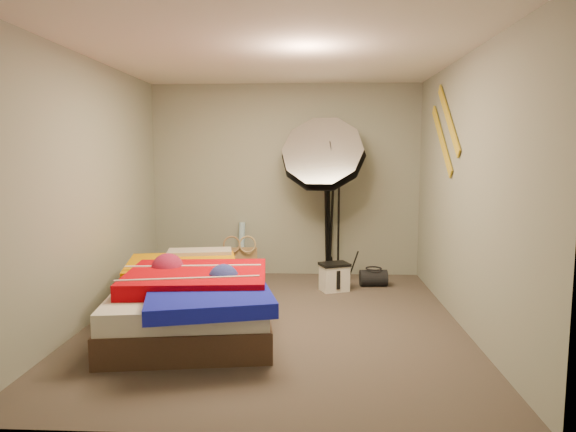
# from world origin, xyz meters

# --- Properties ---
(floor) EXTENTS (4.00, 4.00, 0.00)m
(floor) POSITION_xyz_m (0.00, 0.00, 0.00)
(floor) COLOR brown
(floor) RESTS_ON ground
(ceiling) EXTENTS (4.00, 4.00, 0.00)m
(ceiling) POSITION_xyz_m (0.00, 0.00, 2.50)
(ceiling) COLOR silver
(ceiling) RESTS_ON wall_back
(wall_back) EXTENTS (3.50, 0.00, 3.50)m
(wall_back) POSITION_xyz_m (0.00, 2.00, 1.25)
(wall_back) COLOR gray
(wall_back) RESTS_ON floor
(wall_front) EXTENTS (3.50, 0.00, 3.50)m
(wall_front) POSITION_xyz_m (0.00, -2.00, 1.25)
(wall_front) COLOR gray
(wall_front) RESTS_ON floor
(wall_left) EXTENTS (0.00, 4.00, 4.00)m
(wall_left) POSITION_xyz_m (-1.75, 0.00, 1.25)
(wall_left) COLOR gray
(wall_left) RESTS_ON floor
(wall_right) EXTENTS (0.00, 4.00, 4.00)m
(wall_right) POSITION_xyz_m (1.75, 0.00, 1.25)
(wall_right) COLOR gray
(wall_right) RESTS_ON floor
(tote_bag) EXTENTS (0.45, 0.24, 0.45)m
(tote_bag) POSITION_xyz_m (-0.55, 1.53, 0.22)
(tote_bag) COLOR #A88356
(tote_bag) RESTS_ON floor
(wrapping_roll) EXTENTS (0.11, 0.21, 0.70)m
(wrapping_roll) POSITION_xyz_m (-0.58, 1.90, 0.35)
(wrapping_roll) COLOR #4E9DD1
(wrapping_roll) RESTS_ON floor
(camera_case) EXTENTS (0.36, 0.32, 0.31)m
(camera_case) POSITION_xyz_m (0.62, 1.16, 0.15)
(camera_case) COLOR white
(camera_case) RESTS_ON floor
(duffel_bag) EXTENTS (0.34, 0.22, 0.20)m
(duffel_bag) POSITION_xyz_m (1.10, 1.40, 0.10)
(duffel_bag) COLOR black
(duffel_bag) RESTS_ON floor
(wall_stripe_upper) EXTENTS (0.02, 0.91, 0.78)m
(wall_stripe_upper) POSITION_xyz_m (1.73, 0.60, 1.95)
(wall_stripe_upper) COLOR gold
(wall_stripe_upper) RESTS_ON wall_right
(wall_stripe_lower) EXTENTS (0.02, 0.91, 0.78)m
(wall_stripe_lower) POSITION_xyz_m (1.73, 0.85, 1.75)
(wall_stripe_lower) COLOR gold
(wall_stripe_lower) RESTS_ON wall_right
(bed) EXTENTS (1.68, 2.24, 0.57)m
(bed) POSITION_xyz_m (-0.74, -0.17, 0.29)
(bed) COLOR #463023
(bed) RESTS_ON floor
(photo_umbrella) EXTENTS (1.34, 1.04, 2.17)m
(photo_umbrella) POSITION_xyz_m (0.49, 1.60, 1.56)
(photo_umbrella) COLOR black
(photo_umbrella) RESTS_ON floor
(camera_tripod) EXTENTS (0.09, 0.09, 1.33)m
(camera_tripod) POSITION_xyz_m (0.57, 1.86, 0.77)
(camera_tripod) COLOR black
(camera_tripod) RESTS_ON floor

